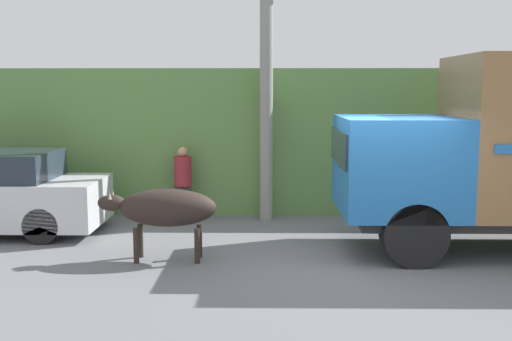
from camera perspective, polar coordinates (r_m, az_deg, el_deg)
ground_plane at (r=9.91m, az=10.92°, el=-8.70°), size 60.00×60.00×0.00m
hillside_embankment at (r=16.02m, az=6.98°, el=3.53°), size 32.00×5.77×3.23m
building_backdrop at (r=14.80m, az=-11.89°, el=3.00°), size 6.16×2.70×3.16m
brown_cow at (r=9.83m, az=-8.68°, el=-3.59°), size 1.93×0.61×1.18m
pedestrian_on_hill at (r=12.94m, az=-6.97°, el=-0.91°), size 0.50×0.50×1.56m
utility_pole at (r=12.60m, az=0.99°, el=7.94°), size 0.90×0.27×5.45m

